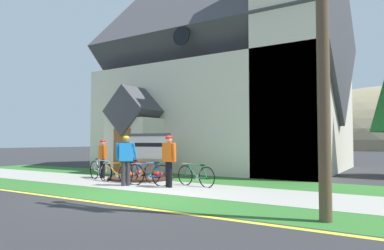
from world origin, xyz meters
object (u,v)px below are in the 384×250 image
church_sign (149,148)px  bicycle_white (196,175)px  bicycle_orange (116,172)px  cyclist_in_red_jersey (169,157)px  cyclist_in_white_jersey (103,156)px  bicycle_blue (141,172)px  cyclist_in_blue_jersey (126,156)px  bicycle_yellow (148,174)px  bicycle_red (100,170)px

church_sign → bicycle_white: bearing=-22.5°
bicycle_orange → cyclist_in_red_jersey: bearing=-3.3°
cyclist_in_white_jersey → bicycle_blue: bearing=-7.9°
cyclist_in_red_jersey → cyclist_in_blue_jersey: size_ratio=1.00×
church_sign → bicycle_orange: size_ratio=1.30×
bicycle_orange → bicycle_blue: (0.83, 0.48, 0.02)m
church_sign → bicycle_white: size_ratio=1.33×
cyclist_in_white_jersey → cyclist_in_blue_jersey: 2.92m
bicycle_white → bicycle_yellow: 1.64m
bicycle_blue → church_sign: bearing=118.6°
cyclist_in_red_jersey → cyclist_in_white_jersey: (-4.07, 0.96, -0.10)m
church_sign → bicycle_yellow: size_ratio=1.28×
bicycle_yellow → bicycle_orange: bicycle_yellow is taller
church_sign → bicycle_yellow: church_sign is taller
cyclist_in_white_jersey → cyclist_in_red_jersey: bearing=-13.2°
cyclist_in_red_jersey → church_sign: bearing=140.7°
bicycle_blue → cyclist_in_blue_jersey: bearing=-78.8°
bicycle_red → bicycle_blue: size_ratio=0.96×
bicycle_yellow → cyclist_in_white_jersey: 3.34m
cyclist_in_blue_jersey → bicycle_white: bearing=30.1°
bicycle_orange → bicycle_blue: bearing=30.3°
bicycle_yellow → cyclist_in_red_jersey: bearing=-2.8°
church_sign → cyclist_in_white_jersey: church_sign is taller
bicycle_yellow → cyclist_in_blue_jersey: cyclist_in_blue_jersey is taller
bicycle_red → bicycle_orange: bicycle_red is taller
church_sign → cyclist_in_blue_jersey: (0.97, -2.46, -0.24)m
cyclist_in_blue_jersey → bicycle_blue: bearing=101.2°
church_sign → cyclist_in_white_jersey: 1.95m
bicycle_yellow → bicycle_blue: size_ratio=0.97×
bicycle_blue → bicycle_white: bearing=3.5°
cyclist_in_white_jersey → cyclist_in_blue_jersey: (2.57, -1.39, 0.09)m
church_sign → cyclist_in_white_jersey: (-1.60, -1.07, -0.33)m
bicycle_white → bicycle_orange: 3.17m
bicycle_white → bicycle_red: bearing=-175.8°
bicycle_red → bicycle_white: size_ratio=1.03×
bicycle_orange → cyclist_in_white_jersey: size_ratio=1.08×
church_sign → cyclist_in_red_jersey: (2.47, -2.03, -0.24)m
bicycle_orange → church_sign: bearing=88.0°
bicycle_blue → cyclist_in_red_jersey: (1.71, -0.63, 0.62)m
bicycle_blue → cyclist_in_white_jersey: cyclist_in_white_jersey is taller
bicycle_blue → cyclist_in_red_jersey: bearing=-20.2°
bicycle_red → cyclist_in_white_jersey: size_ratio=1.08×
bicycle_red → cyclist_in_blue_jersey: size_ratio=1.01×
bicycle_white → cyclist_in_blue_jersey: size_ratio=0.98×
bicycle_red → cyclist_in_white_jersey: (-0.40, 0.50, 0.53)m
bicycle_yellow → cyclist_in_white_jersey: size_ratio=1.10×
bicycle_yellow → cyclist_in_blue_jersey: (-0.60, -0.48, 0.62)m
cyclist_in_red_jersey → bicycle_orange: bearing=176.7°
cyclist_in_blue_jersey → cyclist_in_white_jersey: bearing=151.7°
bicycle_blue → cyclist_in_white_jersey: (-2.36, 0.33, 0.53)m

